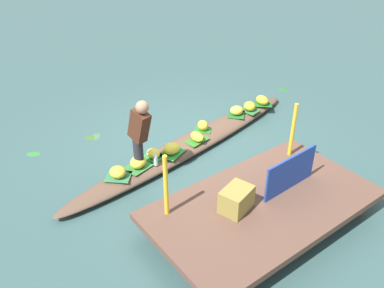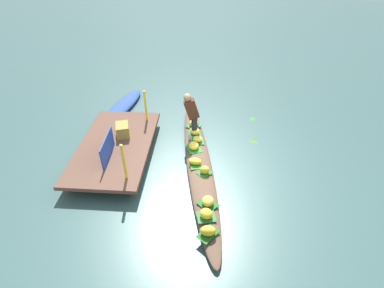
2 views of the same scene
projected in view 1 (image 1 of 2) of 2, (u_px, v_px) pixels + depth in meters
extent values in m
plane|color=#345251|center=(191.00, 148.00, 7.35)|extent=(40.00, 40.00, 0.00)
cube|color=brown|center=(263.00, 204.00, 5.52)|extent=(3.20, 1.80, 0.10)
cylinder|color=brown|center=(285.00, 161.00, 6.76)|extent=(0.14, 0.14, 0.26)
cylinder|color=brown|center=(158.00, 224.00, 5.46)|extent=(0.14, 0.14, 0.26)
cylinder|color=brown|center=(360.00, 206.00, 5.78)|extent=(0.14, 0.14, 0.26)
ellipsoid|color=brown|center=(191.00, 144.00, 7.30)|extent=(5.60, 1.49, 0.19)
cube|color=#2A8631|center=(172.00, 153.00, 6.86)|extent=(0.52, 0.47, 0.01)
ellipsoid|color=yellow|center=(172.00, 149.00, 6.82)|extent=(0.33, 0.29, 0.18)
cube|color=#276F23|center=(203.00, 130.00, 7.54)|extent=(0.39, 0.39, 0.01)
ellipsoid|color=gold|center=(203.00, 125.00, 7.49)|extent=(0.19, 0.23, 0.20)
cube|color=#307044|center=(118.00, 176.00, 6.28)|extent=(0.50, 0.50, 0.01)
ellipsoid|color=gold|center=(118.00, 172.00, 6.23)|extent=(0.26, 0.29, 0.18)
cube|color=#2F6B23|center=(197.00, 140.00, 7.22)|extent=(0.46, 0.32, 0.01)
ellipsoid|color=yellow|center=(197.00, 137.00, 7.18)|extent=(0.21, 0.32, 0.16)
cube|color=#1F5E20|center=(262.00, 104.00, 8.49)|extent=(0.48, 0.46, 0.01)
ellipsoid|color=gold|center=(262.00, 100.00, 8.44)|extent=(0.21, 0.30, 0.20)
cube|color=#1D5E23|center=(236.00, 114.00, 8.09)|extent=(0.50, 0.50, 0.01)
ellipsoid|color=gold|center=(237.00, 110.00, 8.05)|extent=(0.28, 0.26, 0.18)
cube|color=#287D39|center=(154.00, 157.00, 6.76)|extent=(0.35, 0.37, 0.01)
ellipsoid|color=yellow|center=(153.00, 153.00, 6.72)|extent=(0.25, 0.28, 0.15)
cube|color=#2F7232|center=(139.00, 167.00, 6.51)|extent=(0.50, 0.41, 0.01)
ellipsoid|color=yellow|center=(138.00, 162.00, 6.46)|extent=(0.40, 0.38, 0.19)
cube|color=#2D6D37|center=(249.00, 110.00, 8.25)|extent=(0.38, 0.43, 0.01)
ellipsoid|color=gold|center=(250.00, 106.00, 8.20)|extent=(0.33, 0.34, 0.19)
cylinder|color=#28282D|center=(138.00, 153.00, 6.37)|extent=(0.16, 0.16, 0.55)
cube|color=#4A2617|center=(139.00, 126.00, 6.05)|extent=(0.24, 0.44, 0.58)
sphere|color=#9E7556|center=(142.00, 107.00, 5.81)|extent=(0.20, 0.20, 0.20)
cylinder|color=silver|center=(156.00, 160.00, 6.51)|extent=(0.07, 0.07, 0.19)
cube|color=#1F3E9A|center=(291.00, 173.00, 5.61)|extent=(1.01, 0.07, 0.55)
cylinder|color=yellow|center=(293.00, 130.00, 6.28)|extent=(0.06, 0.06, 0.91)
cylinder|color=yellow|center=(166.00, 186.00, 5.06)|extent=(0.06, 0.06, 0.91)
cube|color=olive|center=(236.00, 199.00, 5.28)|extent=(0.51, 0.43, 0.33)
ellipsoid|color=#286B25|center=(283.00, 89.00, 9.63)|extent=(0.19, 0.30, 0.01)
ellipsoid|color=#2D7B30|center=(34.00, 154.00, 7.18)|extent=(0.29, 0.28, 0.01)
ellipsoid|color=#3B621C|center=(91.00, 137.00, 7.68)|extent=(0.27, 0.26, 0.01)
ellipsoid|color=#3B6A46|center=(97.00, 136.00, 7.72)|extent=(0.25, 0.29, 0.01)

